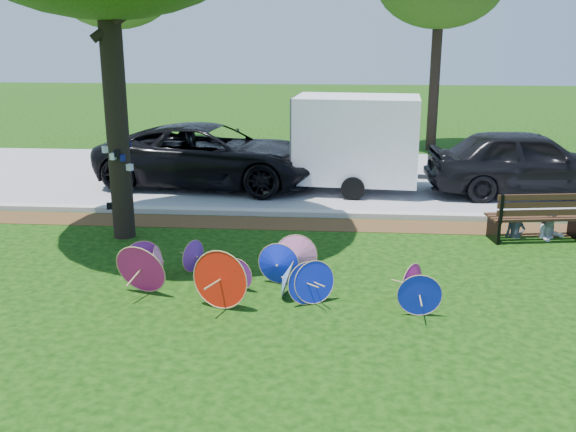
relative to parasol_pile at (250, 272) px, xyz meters
name	(u,v)px	position (x,y,z in m)	size (l,w,h in m)	color
ground	(245,306)	(-0.01, -0.52, -0.37)	(90.00, 90.00, 0.00)	black
mulch_strip	(275,223)	(-0.01, 3.98, -0.37)	(90.00, 1.00, 0.01)	#472D16
curb	(278,213)	(-0.01, 4.68, -0.31)	(90.00, 0.30, 0.12)	#B7B5AD
street	(291,177)	(-0.01, 8.83, -0.37)	(90.00, 8.00, 0.01)	gray
parasol_pile	(250,272)	(0.00, 0.00, 0.00)	(5.28, 1.95, 0.94)	#C91A6D
black_van	(211,156)	(-2.13, 7.52, 0.48)	(2.82, 6.11, 1.70)	black
dark_pickup	(527,162)	(6.24, 7.17, 0.49)	(2.04, 5.06, 1.72)	black
cargo_trailer	(357,139)	(1.84, 7.24, 1.03)	(3.16, 2.00, 2.81)	white
park_bench	(535,215)	(5.40, 3.32, 0.14)	(1.95, 0.74, 1.02)	black
person_left	(517,212)	(5.05, 3.37, 0.17)	(0.40, 0.26, 1.09)	#3C4451
person_right	(553,210)	(5.75, 3.37, 0.23)	(0.58, 0.46, 1.20)	silver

